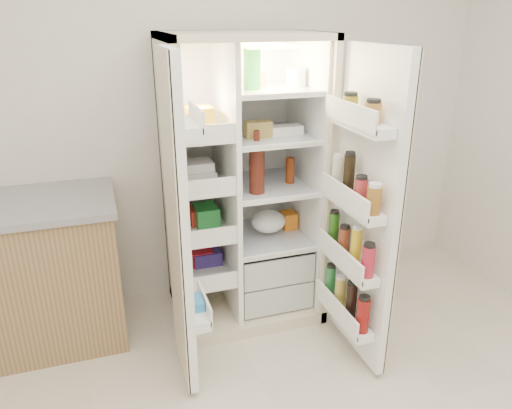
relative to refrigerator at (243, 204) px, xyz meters
name	(u,v)px	position (x,y,z in m)	size (l,w,h in m)	color
wall_back	(206,102)	(-0.15, 0.35, 0.61)	(4.00, 0.02, 2.70)	silver
refrigerator	(243,204)	(0.00, 0.00, 0.00)	(0.92, 0.70, 1.80)	beige
freezer_door	(179,230)	(-0.51, -0.60, 0.15)	(0.15, 0.40, 1.72)	white
fridge_door	(363,216)	(0.46, -0.70, 0.13)	(0.17, 0.58, 1.72)	white
kitchen_counter	(12,277)	(-1.42, 0.01, -0.29)	(1.25, 0.66, 0.91)	#937349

